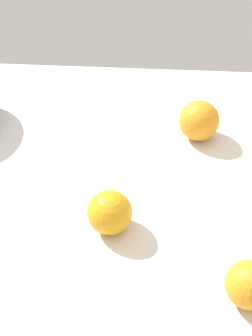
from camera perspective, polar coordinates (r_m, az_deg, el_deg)
The scene contains 4 objects.
ground_plane at distance 77.96cm, azimuth -0.17°, elevation -6.63°, with size 143.21×93.75×3.00cm, color silver.
loose_orange_0 at distance 66.93cm, azimuth 15.01°, elevation -13.70°, with size 6.82×6.82×6.82cm, color orange.
loose_orange_1 at distance 90.65cm, azimuth 8.99°, elevation 5.78°, with size 7.80×7.80×7.80cm, color orange.
loose_orange_2 at distance 72.58cm, azimuth -2.03°, elevation -5.49°, with size 7.13×7.13×7.13cm, color orange.
Camera 1 is at (3.62, -50.60, 57.70)cm, focal length 49.48 mm.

